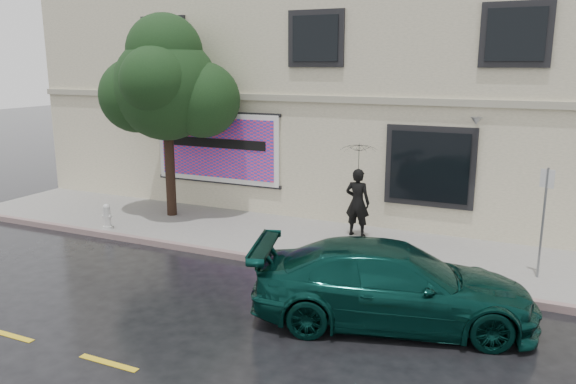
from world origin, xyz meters
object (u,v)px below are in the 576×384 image
at_px(street_tree, 166,89).
at_px(pedestrian, 357,202).
at_px(fire_hydrant, 107,216).
at_px(car, 392,284).

bearing_deg(street_tree, pedestrian, 3.19).
distance_m(street_tree, fire_hydrant, 3.94).
height_order(street_tree, fire_hydrant, street_tree).
xyz_separation_m(car, street_tree, (-7.68, 3.97, 3.13)).
bearing_deg(pedestrian, fire_hydrant, 20.99).
bearing_deg(fire_hydrant, pedestrian, 15.45).
xyz_separation_m(car, fire_hydrant, (-8.41, 2.05, -0.24)).
distance_m(car, street_tree, 9.19).
distance_m(pedestrian, fire_hydrant, 6.78).
bearing_deg(fire_hydrant, car, -17.51).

